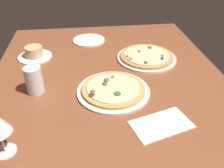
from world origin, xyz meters
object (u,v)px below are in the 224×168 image
Objects in this scene: pizza_main at (113,90)px; side_plate at (89,40)px; ramekin_on_saucer at (34,53)px; water_glass at (34,81)px; paper_menu at (161,124)px; pizza_side at (147,57)px.

pizza_main is 55.75cm from side_plate.
ramekin_on_saucer is 1.51× the size of water_glass.
water_glass is (4.38, 32.93, 4.09)cm from pizza_main.
side_plate is (50.77, -24.81, -4.81)cm from water_glass.
water_glass reaches higher than paper_menu.
water_glass is (-23.63, 54.42, 4.07)cm from pizza_side.
water_glass reaches higher than pizza_main.
side_plate is 80.64cm from paper_menu.
pizza_side is at bearing -98.47° from ramekin_on_saucer.
pizza_side is at bearing -24.03° from paper_menu.
water_glass is at bearing 113.47° from pizza_side.
pizza_side is 50.67cm from paper_menu.
paper_menu is at bearing -163.57° from side_plate.
pizza_main is 2.65× the size of water_glass.
ramekin_on_saucer is 32.98cm from water_glass.
pizza_side reaches higher than paper_menu.
pizza_main is at bearing 17.20° from paper_menu.
water_glass is 54.77cm from paper_menu.
side_plate is at bearing 0.11° from paper_menu.
water_glass is at bearing 153.95° from side_plate.
water_glass is at bearing 82.42° from pizza_main.
paper_menu is at bearing -138.30° from ramekin_on_saucer.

